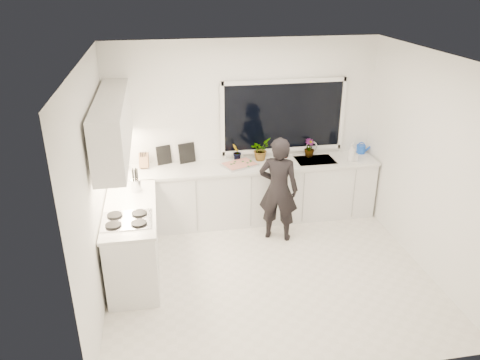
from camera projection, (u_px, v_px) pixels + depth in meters
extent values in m
cube|color=beige|center=(268.00, 273.00, 6.01)|extent=(4.00, 3.50, 0.02)
cube|color=white|center=(244.00, 130.00, 7.04)|extent=(4.00, 0.02, 2.70)
cube|color=white|center=(93.00, 189.00, 5.14)|extent=(0.02, 3.50, 2.70)
cube|color=white|center=(429.00, 165.00, 5.78)|extent=(0.02, 3.50, 2.70)
cube|color=white|center=(275.00, 58.00, 4.91)|extent=(4.00, 3.50, 0.02)
cube|color=black|center=(283.00, 116.00, 7.03)|extent=(1.80, 0.02, 1.00)
cube|color=white|center=(247.00, 194.00, 7.13)|extent=(3.92, 0.58, 0.88)
cube|color=white|center=(133.00, 241.00, 5.88)|extent=(0.58, 1.60, 0.88)
cube|color=silver|center=(247.00, 166.00, 6.94)|extent=(3.94, 0.62, 0.04)
cube|color=silver|center=(130.00, 208.00, 5.69)|extent=(0.62, 1.60, 0.04)
cube|color=white|center=(113.00, 126.00, 5.60)|extent=(0.34, 2.10, 0.70)
cube|color=silver|center=(315.00, 163.00, 7.13)|extent=(0.58, 0.42, 0.14)
cylinder|color=silver|center=(311.00, 149.00, 7.24)|extent=(0.03, 0.03, 0.22)
cube|color=black|center=(127.00, 220.00, 5.36)|extent=(0.56, 0.48, 0.03)
imported|color=black|center=(278.00, 189.00, 6.51)|extent=(0.66, 0.56, 1.53)
cube|color=silver|center=(239.00, 165.00, 6.89)|extent=(0.57, 0.50, 0.03)
cube|color=red|center=(239.00, 164.00, 6.88)|extent=(0.52, 0.45, 0.01)
cylinder|color=blue|center=(361.00, 149.00, 7.35)|extent=(0.15, 0.15, 0.13)
cylinder|color=white|center=(124.00, 162.00, 6.69)|extent=(0.11, 0.11, 0.26)
cube|color=brown|center=(144.00, 161.00, 6.78)|extent=(0.14, 0.12, 0.22)
cylinder|color=silver|center=(136.00, 185.00, 6.07)|extent=(0.13, 0.13, 0.16)
cube|color=black|center=(164.00, 155.00, 6.90)|extent=(0.22, 0.09, 0.28)
cube|color=black|center=(187.00, 153.00, 6.95)|extent=(0.24, 0.10, 0.30)
imported|color=#26662D|center=(237.00, 152.00, 7.00)|extent=(0.17, 0.19, 0.28)
imported|color=#26662D|center=(260.00, 149.00, 7.05)|extent=(0.39, 0.40, 0.33)
imported|color=#26662D|center=(286.00, 149.00, 7.13)|extent=(0.14, 0.17, 0.28)
imported|color=#26662D|center=(309.00, 148.00, 7.19)|extent=(0.19, 0.19, 0.28)
imported|color=#D8BF66|center=(352.00, 153.00, 7.00)|extent=(0.15, 0.15, 0.28)
imported|color=#D8BF66|center=(355.00, 156.00, 7.03)|extent=(0.09, 0.09, 0.17)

